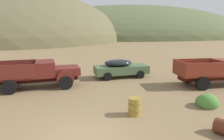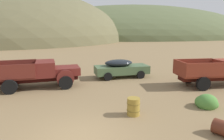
{
  "view_description": "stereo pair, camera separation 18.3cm",
  "coord_description": "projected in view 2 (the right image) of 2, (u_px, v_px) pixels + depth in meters",
  "views": [
    {
      "loc": [
        0.05,
        -7.29,
        4.22
      ],
      "look_at": [
        2.33,
        7.07,
        1.21
      ],
      "focal_mm": 32.76,
      "sensor_mm": 36.0,
      "label": 1
    },
    {
      "loc": [
        0.23,
        -7.32,
        4.22
      ],
      "look_at": [
        2.33,
        7.07,
        1.21
      ],
      "focal_mm": 32.76,
      "sensor_mm": 36.0,
      "label": 2
    }
  ],
  "objects": [
    {
      "name": "hill_distant",
      "position": [
        18.0,
        40.0,
        71.13
      ],
      "size": [
        72.72,
        71.21,
        33.71
      ],
      "primitive_type": "ellipsoid",
      "color": "brown",
      "rests_on": "ground"
    },
    {
      "name": "hill_far_right",
      "position": [
        136.0,
        37.0,
        93.2
      ],
      "size": [
        109.78,
        62.1,
        27.94
      ],
      "primitive_type": "ellipsoid",
      "color": "#56603D",
      "rests_on": "ground"
    },
    {
      "name": "oil_drum_tipped",
      "position": [
        224.0,
        129.0,
        8.07
      ],
      "size": [
        0.97,
        1.03,
        0.61
      ],
      "color": "#5B2819",
      "rests_on": "ground"
    },
    {
      "name": "bush_front_left",
      "position": [
        207.0,
        103.0,
        11.07
      ],
      "size": [
        1.22,
        1.17,
        0.95
      ],
      "color": "#4C8438",
      "rests_on": "ground"
    },
    {
      "name": "car_weathered_green",
      "position": [
        123.0,
        68.0,
        17.65
      ],
      "size": [
        5.01,
        2.33,
        1.57
      ],
      "rotation": [
        0.0,
        0.0,
        0.11
      ],
      "color": "#47603D",
      "rests_on": "ground"
    },
    {
      "name": "oil_drum_foreground",
      "position": [
        133.0,
        107.0,
        9.99
      ],
      "size": [
        0.66,
        0.66,
        0.88
      ],
      "color": "olive",
      "rests_on": "ground"
    },
    {
      "name": "ground_plane",
      "position": [
        79.0,
        139.0,
        7.91
      ],
      "size": [
        300.0,
        300.0,
        0.0
      ],
      "primitive_type": "plane",
      "color": "olive"
    },
    {
      "name": "truck_oxblood",
      "position": [
        44.0,
        73.0,
        14.71
      ],
      "size": [
        6.07,
        3.19,
        1.91
      ],
      "rotation": [
        0.0,
        0.0,
        0.16
      ],
      "color": "black",
      "rests_on": "ground"
    },
    {
      "name": "bush_back_edge",
      "position": [
        122.0,
        69.0,
        20.36
      ],
      "size": [
        1.13,
        0.99,
        0.93
      ],
      "color": "olive",
      "rests_on": "ground"
    }
  ]
}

